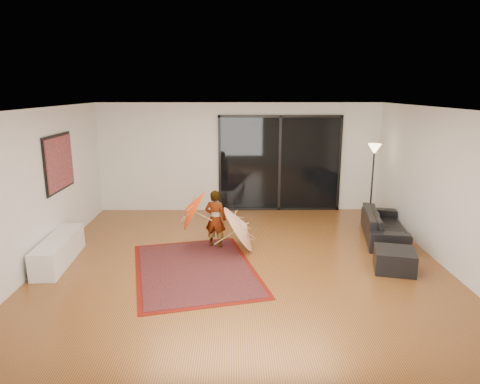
{
  "coord_description": "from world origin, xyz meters",
  "views": [
    {
      "loc": [
        -0.14,
        -7.07,
        3.0
      ],
      "look_at": [
        -0.03,
        0.85,
        1.1
      ],
      "focal_mm": 32.0,
      "sensor_mm": 36.0,
      "label": 1
    }
  ],
  "objects_px": {
    "ottoman": "(395,260)",
    "sofa": "(384,225)",
    "media_console": "(59,250)",
    "child": "(215,219)"
  },
  "relations": [
    {
      "from": "ottoman",
      "to": "sofa",
      "type": "bearing_deg",
      "value": 77.1
    },
    {
      "from": "sofa",
      "to": "ottoman",
      "type": "bearing_deg",
      "value": 178.8
    },
    {
      "from": "media_console",
      "to": "ottoman",
      "type": "bearing_deg",
      "value": -7.17
    },
    {
      "from": "media_console",
      "to": "child",
      "type": "xyz_separation_m",
      "value": [
        2.75,
        0.75,
        0.34
      ]
    },
    {
      "from": "media_console",
      "to": "sofa",
      "type": "height_order",
      "value": "sofa"
    },
    {
      "from": "ottoman",
      "to": "child",
      "type": "relative_size",
      "value": 0.57
    },
    {
      "from": "media_console",
      "to": "child",
      "type": "bearing_deg",
      "value": 12.16
    },
    {
      "from": "sofa",
      "to": "ottoman",
      "type": "xyz_separation_m",
      "value": [
        -0.37,
        -1.62,
        -0.1
      ]
    },
    {
      "from": "sofa",
      "to": "child",
      "type": "height_order",
      "value": "child"
    },
    {
      "from": "media_console",
      "to": "child",
      "type": "relative_size",
      "value": 1.47
    }
  ]
}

